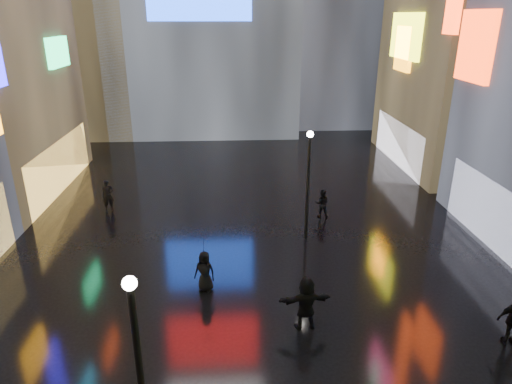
{
  "coord_description": "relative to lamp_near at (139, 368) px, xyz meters",
  "views": [
    {
      "loc": [
        -0.68,
        -0.73,
        9.97
      ],
      "look_at": [
        0.0,
        12.0,
        5.0
      ],
      "focal_mm": 32.0,
      "sensor_mm": 36.0,
      "label": 1
    }
  ],
  "objects": [
    {
      "name": "lamp_near",
      "position": [
        0.0,
        0.0,
        0.0
      ],
      "size": [
        0.3,
        0.3,
        5.2
      ],
      "color": "black",
      "rests_on": "ground"
    },
    {
      "name": "pedestrian_7",
      "position": [
        6.69,
        13.95,
        -2.18
      ],
      "size": [
        0.84,
        0.71,
        1.52
      ],
      "primitive_type": "imported",
      "rotation": [
        0.0,
        0.0,
        2.95
      ],
      "color": "black",
      "rests_on": "ground"
    },
    {
      "name": "lamp_far",
      "position": [
        5.51,
        11.69,
        0.0
      ],
      "size": [
        0.3,
        0.3,
        5.2
      ],
      "color": "black",
      "rests_on": "ground"
    },
    {
      "name": "ground",
      "position": [
        2.75,
        12.93,
        -2.94
      ],
      "size": [
        140.0,
        140.0,
        0.0
      ],
      "primitive_type": "plane",
      "color": "black",
      "rests_on": "ground"
    },
    {
      "name": "pedestrian_6",
      "position": [
        -4.7,
        15.41,
        -2.08
      ],
      "size": [
        0.73,
        0.6,
        1.72
      ],
      "primitive_type": "imported",
      "rotation": [
        0.0,
        0.0,
        0.34
      ],
      "color": "black",
      "rests_on": "ground"
    },
    {
      "name": "umbrella_2",
      "position": [
        0.92,
        7.4,
        -0.91
      ],
      "size": [
        0.99,
        1.0,
        0.79
      ],
      "primitive_type": "imported",
      "rotation": [
        0.0,
        0.0,
        6.13
      ],
      "color": "black",
      "rests_on": "pedestrian_4"
    },
    {
      "name": "pedestrian_5",
      "position": [
        4.43,
        4.94,
        -1.98
      ],
      "size": [
        1.84,
        0.75,
        1.93
      ],
      "primitive_type": "imported",
      "rotation": [
        0.0,
        0.0,
        3.25
      ],
      "color": "black",
      "rests_on": "ground"
    },
    {
      "name": "pedestrian_4",
      "position": [
        0.92,
        7.4,
        -2.12
      ],
      "size": [
        0.92,
        0.73,
        1.64
      ],
      "primitive_type": "imported",
      "rotation": [
        0.0,
        0.0,
        -0.29
      ],
      "color": "black",
      "rests_on": "ground"
    }
  ]
}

